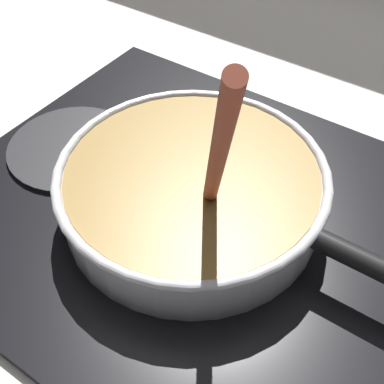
{
  "coord_description": "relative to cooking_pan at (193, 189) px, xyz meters",
  "views": [
    {
      "loc": [
        0.17,
        -0.23,
        0.44
      ],
      "look_at": [
        -0.04,
        0.09,
        0.04
      ],
      "focal_mm": 47.45,
      "sensor_mm": 36.0,
      "label": 1
    }
  ],
  "objects": [
    {
      "name": "burner_ring",
      "position": [
        -0.0,
        0.0,
        -0.03
      ],
      "size": [
        0.17,
        0.17,
        0.01
      ],
      "primitive_type": "torus",
      "color": "#592D0C",
      "rests_on": "hob_plate"
    },
    {
      "name": "hob_plate",
      "position": [
        -0.0,
        0.0,
        -0.04
      ],
      "size": [
        0.56,
        0.48,
        0.01
      ],
      "primitive_type": "cube",
      "color": "black",
      "rests_on": "ground"
    },
    {
      "name": "cooking_pan",
      "position": [
        0.0,
        0.0,
        0.0
      ],
      "size": [
        0.41,
        0.29,
        0.29
      ],
      "color": "silver",
      "rests_on": "hob_plate"
    },
    {
      "name": "spare_burner",
      "position": [
        -0.19,
        0.0,
        -0.03
      ],
      "size": [
        0.16,
        0.16,
        0.01
      ],
      "primitive_type": "cylinder",
      "color": "#262628",
      "rests_on": "hob_plate"
    },
    {
      "name": "ground",
      "position": [
        0.04,
        -0.09,
        -0.07
      ],
      "size": [
        2.4,
        1.6,
        0.04
      ],
      "primitive_type": "cube",
      "color": "beige"
    }
  ]
}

